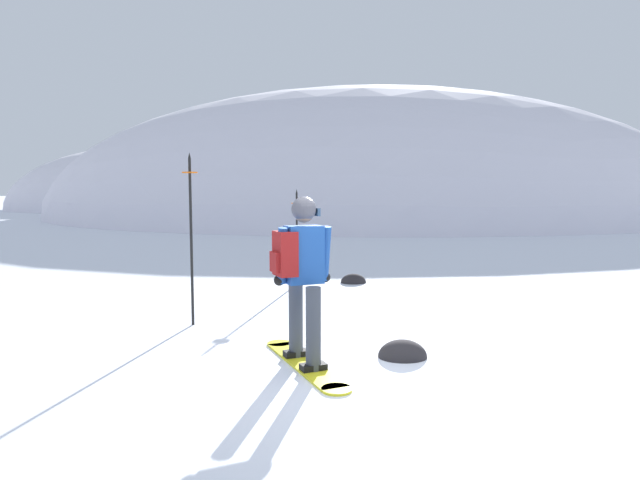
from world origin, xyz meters
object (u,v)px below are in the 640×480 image
object	(u,v)px
snowboarder_main	(301,276)
rock_dark	(353,283)
piste_marker_far	(297,230)
rock_mid	(402,357)
piste_marker_near	(191,228)

from	to	relation	value
snowboarder_main	rock_dark	xyz separation A→B (m)	(1.13, 4.86, -0.92)
piste_marker_far	rock_mid	bearing A→B (deg)	-77.07
rock_dark	rock_mid	size ratio (longest dim) A/B	0.93
snowboarder_main	rock_dark	world-z (taller)	snowboarder_main
piste_marker_near	rock_mid	xyz separation A→B (m)	(2.47, -1.55, -1.28)
piste_marker_far	rock_dark	distance (m)	1.50
rock_dark	piste_marker_near	bearing A→B (deg)	-129.06
piste_marker_near	piste_marker_far	xyz separation A→B (m)	(1.43, 2.98, -0.25)
piste_marker_near	piste_marker_far	distance (m)	3.32
piste_marker_near	rock_dark	world-z (taller)	piste_marker_near
rock_dark	rock_mid	xyz separation A→B (m)	(-0.05, -4.65, 0.00)
snowboarder_main	piste_marker_far	world-z (taller)	piste_marker_far
snowboarder_main	rock_dark	distance (m)	5.07
piste_marker_far	rock_mid	size ratio (longest dim) A/B	3.40
piste_marker_far	rock_mid	distance (m)	4.76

